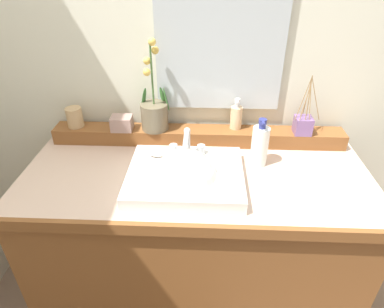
{
  "coord_description": "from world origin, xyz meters",
  "views": [
    {
      "loc": [
        0.03,
        -1.07,
        1.61
      ],
      "look_at": [
        -0.01,
        -0.02,
        0.96
      ],
      "focal_mm": 30.95,
      "sensor_mm": 36.0,
      "label": 1
    }
  ],
  "objects_px": {
    "soap_dispenser": "(236,117)",
    "tumbler_cup": "(75,117)",
    "sink_basin": "(185,180)",
    "trinket_box": "(122,123)",
    "reed_diffuser": "(303,124)",
    "lotion_bottle": "(260,145)",
    "soap_bar": "(157,153)",
    "potted_plant": "(154,111)"
  },
  "relations": [
    {
      "from": "potted_plant",
      "to": "trinket_box",
      "type": "relative_size",
      "value": 4.35
    },
    {
      "from": "reed_diffuser",
      "to": "lotion_bottle",
      "type": "xyz_separation_m",
      "value": [
        -0.2,
        -0.15,
        -0.02
      ]
    },
    {
      "from": "potted_plant",
      "to": "reed_diffuser",
      "type": "bearing_deg",
      "value": -1.27
    },
    {
      "from": "trinket_box",
      "to": "potted_plant",
      "type": "bearing_deg",
      "value": 5.7
    },
    {
      "from": "reed_diffuser",
      "to": "trinket_box",
      "type": "xyz_separation_m",
      "value": [
        -0.78,
        -0.0,
        -0.01
      ]
    },
    {
      "from": "sink_basin",
      "to": "trinket_box",
      "type": "bearing_deg",
      "value": 135.27
    },
    {
      "from": "tumbler_cup",
      "to": "sink_basin",
      "type": "bearing_deg",
      "value": -31.6
    },
    {
      "from": "sink_basin",
      "to": "trinket_box",
      "type": "relative_size",
      "value": 4.7
    },
    {
      "from": "sink_basin",
      "to": "trinket_box",
      "type": "height_order",
      "value": "sink_basin"
    },
    {
      "from": "soap_bar",
      "to": "trinket_box",
      "type": "distance_m",
      "value": 0.26
    },
    {
      "from": "sink_basin",
      "to": "soap_bar",
      "type": "height_order",
      "value": "sink_basin"
    },
    {
      "from": "tumbler_cup",
      "to": "reed_diffuser",
      "type": "bearing_deg",
      "value": -1.03
    },
    {
      "from": "soap_bar",
      "to": "reed_diffuser",
      "type": "bearing_deg",
      "value": 17.17
    },
    {
      "from": "soap_bar",
      "to": "soap_dispenser",
      "type": "distance_m",
      "value": 0.39
    },
    {
      "from": "soap_dispenser",
      "to": "tumbler_cup",
      "type": "bearing_deg",
      "value": -178.61
    },
    {
      "from": "soap_dispenser",
      "to": "reed_diffuser",
      "type": "height_order",
      "value": "reed_diffuser"
    },
    {
      "from": "potted_plant",
      "to": "soap_dispenser",
      "type": "distance_m",
      "value": 0.36
    },
    {
      "from": "soap_bar",
      "to": "soap_dispenser",
      "type": "xyz_separation_m",
      "value": [
        0.32,
        0.22,
        0.06
      ]
    },
    {
      "from": "soap_dispenser",
      "to": "lotion_bottle",
      "type": "height_order",
      "value": "soap_dispenser"
    },
    {
      "from": "sink_basin",
      "to": "reed_diffuser",
      "type": "xyz_separation_m",
      "value": [
        0.49,
        0.3,
        0.09
      ]
    },
    {
      "from": "trinket_box",
      "to": "reed_diffuser",
      "type": "bearing_deg",
      "value": -0.95
    },
    {
      "from": "lotion_bottle",
      "to": "tumbler_cup",
      "type": "bearing_deg",
      "value": 168.34
    },
    {
      "from": "potted_plant",
      "to": "soap_bar",
      "type": "bearing_deg",
      "value": -80.23
    },
    {
      "from": "reed_diffuser",
      "to": "soap_dispenser",
      "type": "bearing_deg",
      "value": 172.88
    },
    {
      "from": "potted_plant",
      "to": "soap_dispenser",
      "type": "relative_size",
      "value": 2.85
    },
    {
      "from": "potted_plant",
      "to": "reed_diffuser",
      "type": "xyz_separation_m",
      "value": [
        0.64,
        -0.01,
        -0.04
      ]
    },
    {
      "from": "sink_basin",
      "to": "reed_diffuser",
      "type": "bearing_deg",
      "value": 31.29
    },
    {
      "from": "soap_bar",
      "to": "reed_diffuser",
      "type": "distance_m",
      "value": 0.63
    },
    {
      "from": "soap_bar",
      "to": "potted_plant",
      "type": "bearing_deg",
      "value": 99.77
    },
    {
      "from": "reed_diffuser",
      "to": "tumbler_cup",
      "type": "bearing_deg",
      "value": 178.97
    },
    {
      "from": "tumbler_cup",
      "to": "soap_bar",
      "type": "bearing_deg",
      "value": -27.49
    },
    {
      "from": "soap_bar",
      "to": "potted_plant",
      "type": "height_order",
      "value": "potted_plant"
    },
    {
      "from": "potted_plant",
      "to": "lotion_bottle",
      "type": "distance_m",
      "value": 0.47
    },
    {
      "from": "sink_basin",
      "to": "potted_plant",
      "type": "height_order",
      "value": "potted_plant"
    },
    {
      "from": "soap_dispenser",
      "to": "lotion_bottle",
      "type": "xyz_separation_m",
      "value": [
        0.08,
        -0.18,
        -0.04
      ]
    },
    {
      "from": "soap_dispenser",
      "to": "soap_bar",
      "type": "bearing_deg",
      "value": -145.31
    },
    {
      "from": "soap_bar",
      "to": "reed_diffuser",
      "type": "height_order",
      "value": "reed_diffuser"
    },
    {
      "from": "soap_bar",
      "to": "trinket_box",
      "type": "relative_size",
      "value": 0.77
    },
    {
      "from": "potted_plant",
      "to": "tumbler_cup",
      "type": "distance_m",
      "value": 0.36
    },
    {
      "from": "sink_basin",
      "to": "reed_diffuser",
      "type": "relative_size",
      "value": 1.66
    },
    {
      "from": "reed_diffuser",
      "to": "soap_bar",
      "type": "bearing_deg",
      "value": -162.83
    },
    {
      "from": "sink_basin",
      "to": "potted_plant",
      "type": "xyz_separation_m",
      "value": [
        -0.15,
        0.31,
        0.13
      ]
    }
  ]
}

